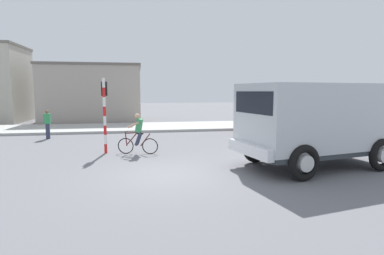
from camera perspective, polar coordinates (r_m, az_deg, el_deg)
The scene contains 8 objects.
ground_plane at distance 9.87m, azimuth -3.95°, elevation -8.78°, with size 120.00×120.00×0.00m, color slate.
sidewalk_far at distance 22.26m, azimuth -7.42°, elevation 0.13°, with size 80.00×5.00×0.16m, color #ADADA8.
truck_foreground at distance 11.44m, azimuth 22.20°, elevation 1.37°, with size 5.78×3.56×2.90m.
cyclist at distance 13.04m, azimuth -10.08°, elevation -1.17°, with size 1.69×0.60×1.72m.
traffic_light_pole at distance 13.51m, azimuth -16.03°, elevation 4.07°, with size 0.24×0.43×3.20m.
car_red_near at distance 20.15m, azimuth 15.71°, elevation 1.34°, with size 4.30×2.65×1.60m.
pedestrian_near_kerb at distance 18.78m, azimuth -25.40°, elevation 0.64°, with size 0.34×0.22×1.62m.
building_mid_block at distance 28.36m, azimuth -17.82°, elevation 6.07°, with size 8.14×6.36×4.88m.
Camera 1 is at (-0.99, -9.46, 2.65)m, focal length 28.54 mm.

